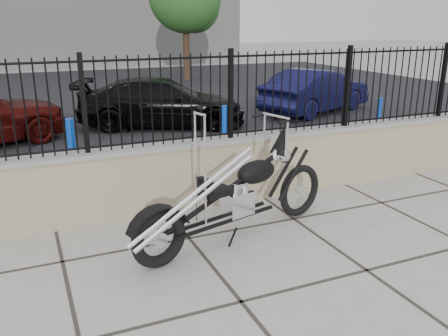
% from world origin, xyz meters
% --- Properties ---
extents(ground_plane, '(90.00, 90.00, 0.00)m').
position_xyz_m(ground_plane, '(0.00, 0.00, 0.00)').
color(ground_plane, '#99968E').
rests_on(ground_plane, ground).
extents(parking_lot, '(30.00, 30.00, 0.00)m').
position_xyz_m(parking_lot, '(0.00, 12.50, 0.00)').
color(parking_lot, black).
rests_on(parking_lot, ground).
extents(retaining_wall, '(14.00, 0.36, 0.96)m').
position_xyz_m(retaining_wall, '(0.00, 2.50, 0.48)').
color(retaining_wall, gray).
rests_on(retaining_wall, ground_plane).
extents(iron_fence, '(14.00, 0.08, 1.20)m').
position_xyz_m(iron_fence, '(0.00, 2.50, 1.56)').
color(iron_fence, black).
rests_on(iron_fence, retaining_wall).
extents(chopper_motorcycle, '(2.81, 1.22, 1.67)m').
position_xyz_m(chopper_motorcycle, '(0.49, 1.26, 0.83)').
color(chopper_motorcycle, black).
rests_on(chopper_motorcycle, ground_plane).
extents(car_black, '(4.45, 2.98, 1.20)m').
position_xyz_m(car_black, '(1.51, 7.83, 0.60)').
color(car_black, black).
rests_on(car_black, parking_lot).
extents(car_blue, '(3.97, 2.63, 1.24)m').
position_xyz_m(car_blue, '(6.08, 7.85, 0.62)').
color(car_blue, '#0E0E33').
rests_on(car_blue, parking_lot).
extents(bollard_a, '(0.17, 0.17, 1.08)m').
position_xyz_m(bollard_a, '(-1.04, 4.21, 0.54)').
color(bollard_a, blue).
rests_on(bollard_a, ground_plane).
extents(bollard_b, '(0.12, 0.12, 0.93)m').
position_xyz_m(bollard_b, '(2.02, 5.08, 0.47)').
color(bollard_b, blue).
rests_on(bollard_b, ground_plane).
extents(bollard_c, '(0.13, 0.13, 0.87)m').
position_xyz_m(bollard_c, '(5.83, 4.92, 0.44)').
color(bollard_c, '#0A50A2').
rests_on(bollard_c, ground_plane).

